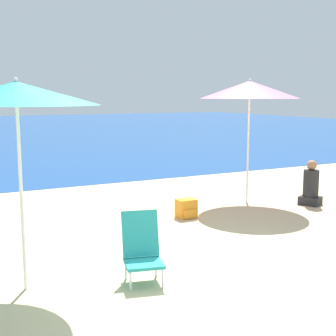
{
  "coord_description": "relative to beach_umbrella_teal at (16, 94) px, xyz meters",
  "views": [
    {
      "loc": [
        -2.61,
        -4.36,
        2.06
      ],
      "look_at": [
        0.52,
        1.72,
        1.0
      ],
      "focal_mm": 50.0,
      "sensor_mm": 36.0,
      "label": 1
    }
  ],
  "objects": [
    {
      "name": "beach_umbrella_teal",
      "position": [
        0.0,
        0.0,
        0.0
      ],
      "size": [
        1.69,
        1.69,
        2.24
      ],
      "color": "white",
      "rests_on": "ground"
    },
    {
      "name": "beach_umbrella_pink",
      "position": [
        4.61,
        2.26,
        0.09
      ],
      "size": [
        1.86,
        1.86,
        2.37
      ],
      "color": "white",
      "rests_on": "ground"
    },
    {
      "name": "beach_chair_teal",
      "position": [
        1.22,
        -0.34,
        -1.69
      ],
      "size": [
        0.52,
        0.58,
        0.77
      ],
      "rotation": [
        0.0,
        0.0,
        -0.24
      ],
      "color": "silver",
      "rests_on": "ground"
    },
    {
      "name": "person_seated_near",
      "position": [
        5.57,
        1.56,
        -1.73
      ],
      "size": [
        0.45,
        0.48,
        0.86
      ],
      "rotation": [
        0.0,
        0.0,
        0.46
      ],
      "color": "#262628",
      "rests_on": "ground"
    },
    {
      "name": "ground_plane",
      "position": [
        1.79,
        -0.59,
        -2.08
      ],
      "size": [
        60.0,
        60.0,
        0.0
      ],
      "primitive_type": "plane",
      "color": "#C6B284"
    },
    {
      "name": "backpack_orange",
      "position": [
        3.0,
        1.8,
        -1.92
      ],
      "size": [
        0.32,
        0.26,
        0.32
      ],
      "color": "orange",
      "rests_on": "ground"
    }
  ]
}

